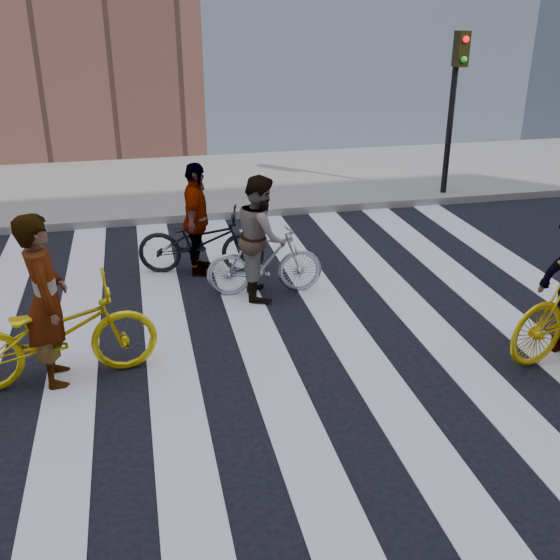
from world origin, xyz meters
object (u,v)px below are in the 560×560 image
object	(u,v)px
bike_silver_mid	(265,261)
bike_dark_rear	(201,242)
rider_left	(46,301)
rider_rear	(196,220)
traffic_signal	(456,87)
rider_mid	(261,237)
bike_yellow_left	(56,334)

from	to	relation	value
bike_silver_mid	bike_dark_rear	xyz separation A→B (m)	(-0.78, 0.97, 0.01)
rider_left	rider_rear	distance (m)	3.30
traffic_signal	rider_mid	distance (m)	6.17
bike_dark_rear	traffic_signal	bearing A→B (deg)	-48.94
bike_dark_rear	rider_mid	bearing A→B (deg)	-129.44
rider_mid	bike_silver_mid	bearing A→B (deg)	-86.28
bike_dark_rear	rider_left	size ratio (longest dim) A/B	1.00
bike_dark_rear	rider_mid	xyz separation A→B (m)	(0.73, -0.97, 0.36)
bike_silver_mid	rider_left	world-z (taller)	rider_left
bike_yellow_left	rider_left	distance (m)	0.40
bike_yellow_left	traffic_signal	bearing A→B (deg)	-59.75
bike_yellow_left	rider_left	world-z (taller)	rider_left
bike_silver_mid	rider_mid	xyz separation A→B (m)	(-0.05, 0.00, 0.37)
traffic_signal	rider_rear	bearing A→B (deg)	-152.53
bike_yellow_left	rider_rear	size ratio (longest dim) A/B	1.25
bike_silver_mid	rider_rear	distance (m)	1.33
traffic_signal	rider_rear	distance (m)	6.29
traffic_signal	rider_mid	world-z (taller)	traffic_signal
bike_silver_mid	rider_left	distance (m)	3.25
bike_silver_mid	rider_mid	world-z (taller)	rider_mid
traffic_signal	rider_left	bearing A→B (deg)	-142.76
rider_left	bike_dark_rear	bearing A→B (deg)	-42.27
bike_silver_mid	rider_left	size ratio (longest dim) A/B	0.85
bike_yellow_left	rider_rear	distance (m)	3.28
traffic_signal	bike_silver_mid	world-z (taller)	traffic_signal
rider_left	rider_rear	world-z (taller)	rider_left
rider_left	rider_mid	world-z (taller)	rider_left
rider_left	rider_mid	bearing A→B (deg)	-63.68
bike_yellow_left	rider_mid	xyz separation A→B (m)	(2.60, 1.75, 0.30)
rider_rear	bike_silver_mid	bearing A→B (deg)	-125.87
bike_yellow_left	bike_dark_rear	bearing A→B (deg)	-41.56
rider_left	rider_mid	xyz separation A→B (m)	(2.65, 1.75, -0.10)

